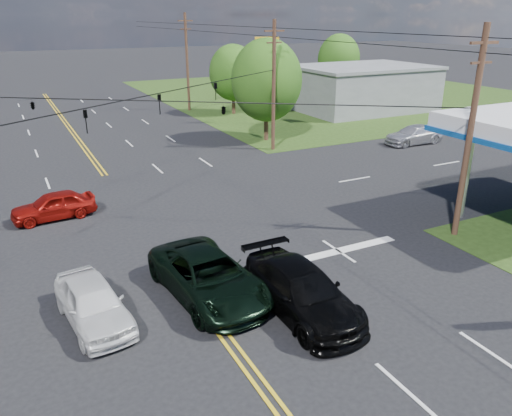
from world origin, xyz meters
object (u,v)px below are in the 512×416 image
pole_right_far (187,61)px  tree_far_r (339,59)px  tree_right_b (233,73)px  suv_black (302,291)px  pole_ne (274,85)px  pole_se (470,133)px  pickup_white (93,303)px  tree_right_a (267,80)px  retail_ne (362,89)px  pickup_dkgreen (209,276)px

pole_right_far → tree_far_r: size_ratio=1.31×
pole_right_far → tree_right_b: (3.50, -4.00, -0.95)m
suv_black → tree_right_b: bearing=68.4°
pole_ne → suv_black: 23.02m
pole_se → pole_right_far: bearing=90.0°
pole_se → pickup_white: size_ratio=2.13×
pole_ne → pole_right_far: (0.00, 19.00, 0.25)m
tree_right_a → tree_right_b: bearing=78.2°
tree_right_a → pickup_white: tree_right_a is taller
retail_ne → pole_right_far: (-17.00, 8.00, 2.97)m
tree_far_r → pickup_white: size_ratio=1.71×
pole_right_far → pickup_dkgreen: 39.20m
pole_right_far → pickup_dkgreen: bearing=-108.7°
retail_ne → tree_far_r: 11.02m
pole_se → suv_black: bearing=-166.9°
pole_ne → tree_right_b: (3.50, 15.00, -0.70)m
pickup_dkgreen → suv_black: pickup_dkgreen is taller
pole_ne → pickup_dkgreen: bearing=-124.9°
tree_right_a → tree_far_r: size_ratio=1.07×
pickup_dkgreen → pickup_white: pickup_dkgreen is taller
pole_right_far → suv_black: size_ratio=1.76×
pole_right_far → tree_right_b: 5.40m
retail_ne → tree_far_r: bearing=68.2°
pickup_dkgreen → pickup_white: bearing=172.1°
tree_right_b → pickup_white: tree_right_b is taller
pole_right_far → pickup_white: bearing=-114.3°
tree_far_r → pickup_dkgreen: tree_far_r is taller
pole_right_far → tree_right_b: pole_right_far is taller
pole_se → pickup_white: pole_se is taller
pole_se → tree_far_r: pole_se is taller
tree_right_b → pole_se: bearing=-96.1°
retail_ne → pole_ne: bearing=-147.1°
tree_far_r → suv_black: bearing=-126.9°
retail_ne → tree_right_a: 18.09m
tree_right_a → pickup_white: bearing=-130.3°
tree_right_a → tree_right_b: size_ratio=1.15×
pole_se → pickup_dkgreen: (-12.50, 0.11, -4.09)m
tree_right_a → pickup_white: (-17.60, -20.73, -4.11)m
retail_ne → pole_se: 33.72m
tree_right_b → tree_far_r: (17.50, 6.00, 0.33)m
tree_far_r → suv_black: size_ratio=1.34×
pole_right_far → pole_se: bearing=-90.0°
pole_ne → pickup_dkgreen: (-12.50, -17.89, -4.09)m
retail_ne → pole_se: (-17.00, -29.00, 2.72)m
tree_right_b → suv_black: bearing=-110.9°
pickup_dkgreen → pole_right_far: bearing=65.8°
pole_se → pole_ne: bearing=90.0°
tree_right_a → retail_ne: bearing=26.6°
pole_se → pickup_white: (-16.60, 0.27, -4.16)m
retail_ne → tree_right_b: 14.22m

